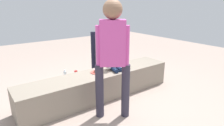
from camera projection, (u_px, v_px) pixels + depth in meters
The scene contains 12 objects.
ground_plane at pixel (100, 96), 3.56m from camera, with size 12.00×12.00×0.00m, color #A69184.
concrete_ledge at pixel (100, 85), 3.49m from camera, with size 2.87×0.55×0.46m, color gray.
child_seated at pixel (112, 58), 3.51m from camera, with size 0.28×0.33×0.48m.
adult_standing at pixel (113, 50), 2.65m from camera, with size 0.43×0.37×1.69m.
cake_plate at pixel (97, 71), 3.41m from camera, with size 0.22×0.22×0.07m.
gift_bag at pixel (37, 92), 3.44m from camera, with size 0.23×0.11×0.29m.
railing_post at pixel (94, 59), 4.61m from camera, with size 0.36×0.36×1.01m.
water_bottle_near_gift at pixel (96, 79), 4.09m from camera, with size 0.06×0.06×0.19m.
water_bottle_far_side at pixel (65, 74), 4.44m from camera, with size 0.07×0.07×0.19m.
party_cup_red at pixel (76, 73), 4.63m from camera, with size 0.07×0.07×0.09m, color red.
handbag_black_leather at pixel (76, 83), 3.84m from camera, with size 0.31×0.13×0.33m.
handbag_brown_canvas at pixel (117, 70), 4.54m from camera, with size 0.34×0.15×0.36m.
Camera 1 is at (-1.72, -2.72, 1.64)m, focal length 30.98 mm.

